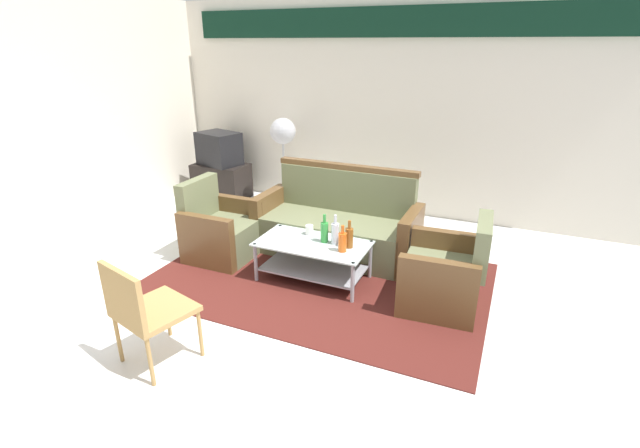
# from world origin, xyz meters

# --- Properties ---
(ground_plane) EXTENTS (14.00, 14.00, 0.00)m
(ground_plane) POSITION_xyz_m (0.00, 0.00, 0.00)
(ground_plane) COLOR white
(wall_back) EXTENTS (6.52, 0.19, 2.80)m
(wall_back) POSITION_xyz_m (0.00, 3.05, 1.48)
(wall_back) COLOR silver
(wall_back) RESTS_ON ground
(rug) EXTENTS (3.26, 2.12, 0.01)m
(rug) POSITION_xyz_m (-0.05, 0.73, 0.01)
(rug) COLOR #511E19
(rug) RESTS_ON ground
(couch) EXTENTS (1.81, 0.76, 0.96)m
(couch) POSITION_xyz_m (-0.12, 1.40, 0.32)
(couch) COLOR #6B704C
(couch) RESTS_ON rug
(armchair_left) EXTENTS (0.71, 0.77, 0.85)m
(armchair_left) POSITION_xyz_m (-1.27, 0.81, 0.29)
(armchair_left) COLOR #6B704C
(armchair_left) RESTS_ON rug
(armchair_right) EXTENTS (0.74, 0.80, 0.85)m
(armchair_right) POSITION_xyz_m (1.17, 0.75, 0.29)
(armchair_right) COLOR #6B704C
(armchair_right) RESTS_ON rug
(coffee_table) EXTENTS (1.10, 0.60, 0.40)m
(coffee_table) POSITION_xyz_m (-0.10, 0.71, 0.27)
(coffee_table) COLOR silver
(coffee_table) RESTS_ON rug
(bottle_green) EXTENTS (0.08, 0.08, 0.29)m
(bottle_green) POSITION_xyz_m (-0.01, 0.77, 0.52)
(bottle_green) COLOR #2D8C38
(bottle_green) RESTS_ON coffee_table
(bottle_clear) EXTENTS (0.08, 0.08, 0.30)m
(bottle_clear) POSITION_xyz_m (0.11, 0.77, 0.52)
(bottle_clear) COLOR silver
(bottle_clear) RESTS_ON coffee_table
(bottle_orange) EXTENTS (0.08, 0.08, 0.26)m
(bottle_orange) POSITION_xyz_m (0.23, 0.63, 0.51)
(bottle_orange) COLOR #D85919
(bottle_orange) RESTS_ON coffee_table
(bottle_brown) EXTENTS (0.08, 0.08, 0.27)m
(bottle_brown) POSITION_xyz_m (0.26, 0.74, 0.51)
(bottle_brown) COLOR brown
(bottle_brown) RESTS_ON coffee_table
(cup) EXTENTS (0.08, 0.08, 0.10)m
(cup) POSITION_xyz_m (-0.22, 0.87, 0.46)
(cup) COLOR silver
(cup) RESTS_ON coffee_table
(tv_stand) EXTENTS (0.80, 0.50, 0.52)m
(tv_stand) POSITION_xyz_m (-2.49, 2.55, 0.26)
(tv_stand) COLOR black
(tv_stand) RESTS_ON ground
(television) EXTENTS (0.70, 0.59, 0.48)m
(television) POSITION_xyz_m (-2.49, 2.55, 0.76)
(television) COLOR black
(television) RESTS_ON tv_stand
(pedestal_fan) EXTENTS (0.36, 0.36, 1.27)m
(pedestal_fan) POSITION_xyz_m (-1.43, 2.60, 1.01)
(pedestal_fan) COLOR #2D2D33
(pedestal_fan) RESTS_ON ground
(wicker_chair) EXTENTS (0.59, 0.59, 0.84)m
(wicker_chair) POSITION_xyz_m (-0.66, -0.97, 0.49)
(wicker_chair) COLOR #AD844C
(wicker_chair) RESTS_ON ground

